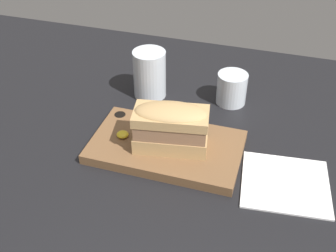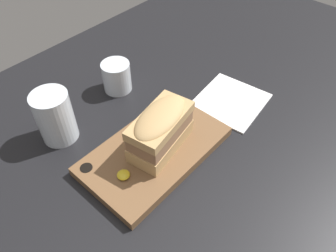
{
  "view_description": "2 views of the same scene",
  "coord_description": "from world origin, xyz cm",
  "px_view_note": "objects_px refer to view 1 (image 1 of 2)",
  "views": [
    {
      "loc": [
        12.76,
        -68.3,
        60.18
      ],
      "look_at": [
        -7.2,
        -3.5,
        8.26
      ],
      "focal_mm": 45.0,
      "sensor_mm": 36.0,
      "label": 1
    },
    {
      "loc": [
        -38.91,
        -35.83,
        57.21
      ],
      "look_at": [
        -4.4,
        -5.09,
        9.0
      ],
      "focal_mm": 35.0,
      "sensor_mm": 36.0,
      "label": 2
    }
  ],
  "objects_px": {
    "wine_glass": "(232,89)",
    "napkin": "(285,183)",
    "water_glass": "(150,77)",
    "sandwich": "(171,125)",
    "serving_board": "(166,147)"
  },
  "relations": [
    {
      "from": "sandwich",
      "to": "napkin",
      "type": "relative_size",
      "value": 0.88
    },
    {
      "from": "serving_board",
      "to": "wine_glass",
      "type": "distance_m",
      "value": 0.24
    },
    {
      "from": "water_glass",
      "to": "napkin",
      "type": "height_order",
      "value": "water_glass"
    },
    {
      "from": "water_glass",
      "to": "napkin",
      "type": "bearing_deg",
      "value": -32.23
    },
    {
      "from": "sandwich",
      "to": "water_glass",
      "type": "xyz_separation_m",
      "value": [
        -0.12,
        0.2,
        -0.02
      ]
    },
    {
      "from": "serving_board",
      "to": "napkin",
      "type": "relative_size",
      "value": 1.73
    },
    {
      "from": "water_glass",
      "to": "napkin",
      "type": "distance_m",
      "value": 0.42
    },
    {
      "from": "serving_board",
      "to": "sandwich",
      "type": "xyz_separation_m",
      "value": [
        0.01,
        -0.01,
        0.06
      ]
    },
    {
      "from": "wine_glass",
      "to": "napkin",
      "type": "bearing_deg",
      "value": -58.54
    },
    {
      "from": "sandwich",
      "to": "wine_glass",
      "type": "distance_m",
      "value": 0.25
    },
    {
      "from": "wine_glass",
      "to": "serving_board",
      "type": "bearing_deg",
      "value": -113.48
    },
    {
      "from": "water_glass",
      "to": "wine_glass",
      "type": "xyz_separation_m",
      "value": [
        0.2,
        0.03,
        -0.01
      ]
    },
    {
      "from": "water_glass",
      "to": "wine_glass",
      "type": "relative_size",
      "value": 1.55
    },
    {
      "from": "water_glass",
      "to": "wine_glass",
      "type": "height_order",
      "value": "water_glass"
    },
    {
      "from": "wine_glass",
      "to": "water_glass",
      "type": "bearing_deg",
      "value": -172.07
    }
  ]
}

